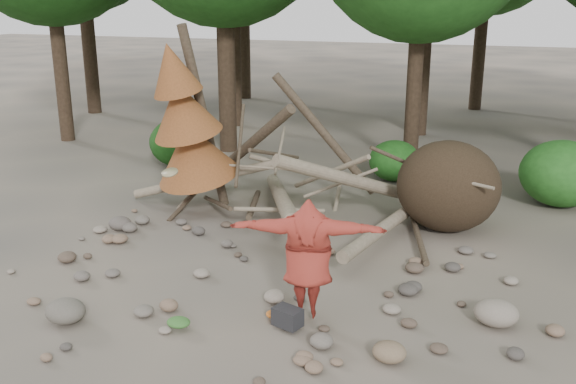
% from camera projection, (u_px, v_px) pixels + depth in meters
% --- Properties ---
extents(ground, '(120.00, 120.00, 0.00)m').
position_uv_depth(ground, '(260.00, 295.00, 10.97)').
color(ground, '#514C44').
rests_on(ground, ground).
extents(deadfall_pile, '(8.55, 5.24, 3.30)m').
position_uv_depth(deadfall_pile, '(420.00, 186.00, 13.84)').
color(deadfall_pile, '#332619').
rests_on(deadfall_pile, ground).
extents(dead_conifer, '(2.06, 2.16, 4.35)m').
position_uv_depth(dead_conifer, '(187.00, 125.00, 14.39)').
color(dead_conifer, '#4C3F30').
rests_on(dead_conifer, ground).
extents(bush_left, '(1.80, 1.80, 1.44)m').
position_uv_depth(bush_left, '(180.00, 142.00, 19.01)').
color(bush_left, '#174713').
rests_on(bush_left, ground).
extents(bush_mid, '(1.40, 1.40, 1.12)m').
position_uv_depth(bush_mid, '(395.00, 161.00, 17.55)').
color(bush_mid, '#205B1A').
rests_on(bush_mid, ground).
extents(bush_right, '(2.00, 2.00, 1.60)m').
position_uv_depth(bush_right, '(562.00, 173.00, 15.40)').
color(bush_right, '#286B21').
rests_on(bush_right, ground).
extents(frisbee_thrower, '(3.73, 1.16, 2.17)m').
position_uv_depth(frisbee_thrower, '(308.00, 258.00, 9.83)').
color(frisbee_thrower, maroon).
rests_on(frisbee_thrower, ground).
extents(backpack, '(0.50, 0.41, 0.29)m').
position_uv_depth(backpack, '(288.00, 320.00, 9.80)').
color(backpack, black).
rests_on(backpack, ground).
extents(cloth_green, '(0.37, 0.31, 0.14)m').
position_uv_depth(cloth_green, '(179.00, 325.00, 9.81)').
color(cloth_green, '#336729').
rests_on(cloth_green, ground).
extents(cloth_orange, '(0.31, 0.25, 0.11)m').
position_uv_depth(cloth_orange, '(275.00, 317.00, 10.08)').
color(cloth_orange, '#BC5E20').
rests_on(cloth_orange, ground).
extents(boulder_front_left, '(0.64, 0.57, 0.38)m').
position_uv_depth(boulder_front_left, '(65.00, 311.00, 9.99)').
color(boulder_front_left, '#615B50').
rests_on(boulder_front_left, ground).
extents(boulder_front_right, '(0.48, 0.43, 0.29)m').
position_uv_depth(boulder_front_right, '(389.00, 352.00, 8.94)').
color(boulder_front_right, '#7E684E').
rests_on(boulder_front_right, ground).
extents(boulder_mid_right, '(0.68, 0.61, 0.41)m').
position_uv_depth(boulder_mid_right, '(496.00, 313.00, 9.91)').
color(boulder_mid_right, gray).
rests_on(boulder_mid_right, ground).
extents(boulder_mid_left, '(0.50, 0.45, 0.30)m').
position_uv_depth(boulder_mid_left, '(120.00, 223.00, 13.95)').
color(boulder_mid_left, '#59514B').
rests_on(boulder_mid_left, ground).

